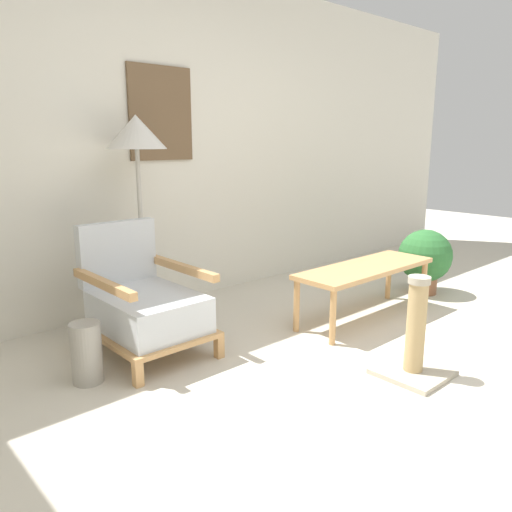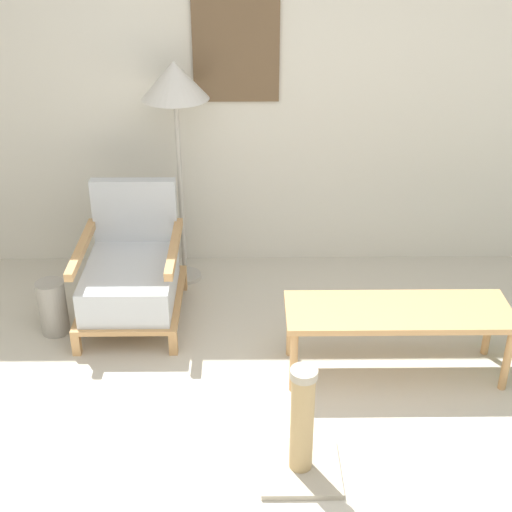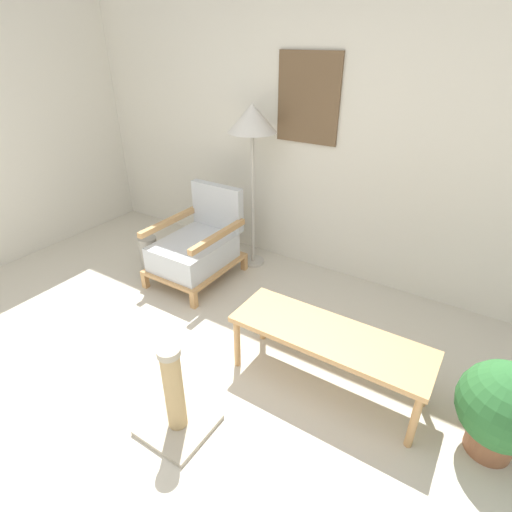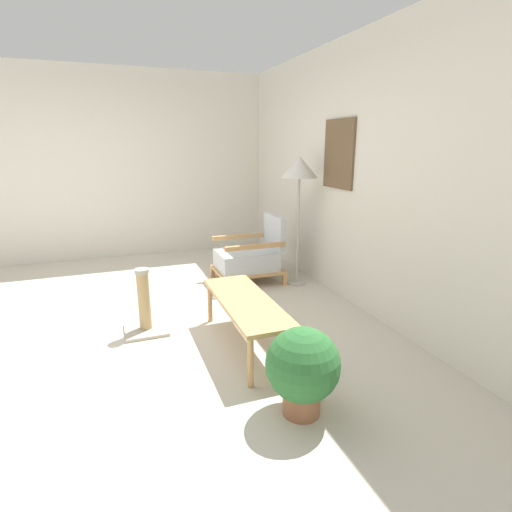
{
  "view_description": "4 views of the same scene",
  "coord_description": "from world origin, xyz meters",
  "px_view_note": "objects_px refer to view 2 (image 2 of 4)",
  "views": [
    {
      "loc": [
        -2.39,
        -1.03,
        1.33
      ],
      "look_at": [
        -0.1,
        1.49,
        0.55
      ],
      "focal_mm": 35.0,
      "sensor_mm": 36.0,
      "label": 1
    },
    {
      "loc": [
        -0.14,
        -2.17,
        2.52
      ],
      "look_at": [
        -0.1,
        1.49,
        0.55
      ],
      "focal_mm": 50.0,
      "sensor_mm": 36.0,
      "label": 2
    },
    {
      "loc": [
        1.32,
        -0.72,
        2.01
      ],
      "look_at": [
        -0.1,
        1.49,
        0.55
      ],
      "focal_mm": 28.0,
      "sensor_mm": 36.0,
      "label": 3
    },
    {
      "loc": [
        3.58,
        0.13,
        1.65
      ],
      "look_at": [
        -0.1,
        1.49,
        0.55
      ],
      "focal_mm": 28.0,
      "sensor_mm": 36.0,
      "label": 4
    }
  ],
  "objects_px": {
    "armchair": "(131,273)",
    "vase": "(53,307)",
    "floor_lamp": "(175,90)",
    "coffee_table": "(398,316)",
    "scratching_post": "(301,438)"
  },
  "relations": [
    {
      "from": "coffee_table",
      "to": "scratching_post",
      "type": "xyz_separation_m",
      "value": [
        -0.58,
        -0.77,
        -0.17
      ]
    },
    {
      "from": "armchair",
      "to": "vase",
      "type": "distance_m",
      "value": 0.52
    },
    {
      "from": "floor_lamp",
      "to": "vase",
      "type": "xyz_separation_m",
      "value": [
        -0.75,
        -0.67,
        -1.16
      ]
    },
    {
      "from": "coffee_table",
      "to": "vase",
      "type": "relative_size",
      "value": 3.53
    },
    {
      "from": "armchair",
      "to": "vase",
      "type": "height_order",
      "value": "armchair"
    },
    {
      "from": "scratching_post",
      "to": "coffee_table",
      "type": "bearing_deg",
      "value": 53.01
    },
    {
      "from": "vase",
      "to": "floor_lamp",
      "type": "bearing_deg",
      "value": 41.55
    },
    {
      "from": "armchair",
      "to": "scratching_post",
      "type": "height_order",
      "value": "armchair"
    },
    {
      "from": "floor_lamp",
      "to": "vase",
      "type": "relative_size",
      "value": 4.32
    },
    {
      "from": "coffee_table",
      "to": "floor_lamp",
      "type": "bearing_deg",
      "value": 139.42
    },
    {
      "from": "coffee_table",
      "to": "scratching_post",
      "type": "bearing_deg",
      "value": -126.99
    },
    {
      "from": "floor_lamp",
      "to": "coffee_table",
      "type": "height_order",
      "value": "floor_lamp"
    },
    {
      "from": "armchair",
      "to": "floor_lamp",
      "type": "bearing_deg",
      "value": 60.04
    },
    {
      "from": "floor_lamp",
      "to": "vase",
      "type": "distance_m",
      "value": 1.54
    },
    {
      "from": "armchair",
      "to": "floor_lamp",
      "type": "relative_size",
      "value": 0.54
    }
  ]
}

